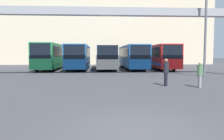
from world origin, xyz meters
TOP-DOWN VIEW (x-y plane):
  - ground_plane at (0.00, 0.00)m, footprint 200.00×200.00m
  - building_backdrop at (0.00, 42.61)m, footprint 43.62×12.00m
  - overhead_gantry at (0.00, 14.44)m, footprint 25.17×0.80m
  - bus_slot_0 at (-7.21, 23.26)m, footprint 2.46×10.34m
  - bus_slot_1 at (-3.61, 23.81)m, footprint 2.52×11.43m
  - bus_slot_2 at (0.00, 23.95)m, footprint 2.53×11.72m
  - bus_slot_3 at (3.61, 24.28)m, footprint 2.49×12.37m
  - bus_slot_4 at (7.21, 23.99)m, footprint 2.50×11.79m
  - pedestrian_far_center at (5.18, 7.19)m, footprint 0.33×0.33m
  - pedestrian_mid_left at (3.35, 8.05)m, footprint 0.36×0.36m
  - lamp_post at (8.48, 13.30)m, footprint 0.36×0.36m

SIDE VIEW (x-z plane):
  - ground_plane at x=0.00m, z-range 0.00..0.00m
  - pedestrian_far_center at x=5.18m, z-range 0.05..1.64m
  - pedestrian_mid_left at x=3.35m, z-range 0.05..1.80m
  - bus_slot_2 at x=0.00m, z-range 0.24..3.36m
  - bus_slot_3 at x=3.61m, z-range 0.24..3.39m
  - bus_slot_1 at x=-3.61m, z-range 0.24..3.41m
  - bus_slot_4 at x=7.21m, z-range 0.24..3.44m
  - bus_slot_0 at x=-7.21m, z-range 0.25..3.57m
  - lamp_post at x=8.48m, z-range 0.36..7.77m
  - overhead_gantry at x=0.00m, z-range 2.08..8.31m
  - building_backdrop at x=0.00m, z-range 0.00..17.51m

